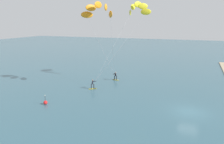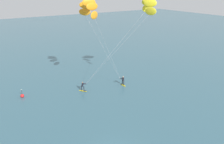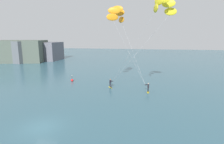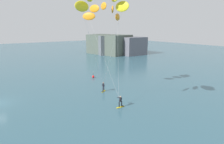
% 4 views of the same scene
% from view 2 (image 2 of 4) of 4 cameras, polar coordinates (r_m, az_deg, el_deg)
% --- Properties ---
extents(kitesurfer_nearshore, '(11.23, 8.91, 15.06)m').
position_cam_2_polar(kitesurfer_nearshore, '(34.36, 8.50, 15.61)').
color(kitesurfer_nearshore, yellow).
rests_on(kitesurfer_nearshore, ground).
extents(kitesurfer_mid_water, '(7.20, 6.32, 14.65)m').
position_cam_2_polar(kitesurfer_mid_water, '(34.46, -5.48, 15.04)').
color(kitesurfer_mid_water, yellow).
rests_on(kitesurfer_mid_water, ground).
extents(marker_buoy, '(0.56, 0.56, 1.38)m').
position_cam_2_polar(marker_buoy, '(38.09, -21.74, -5.58)').
color(marker_buoy, red).
rests_on(marker_buoy, ground).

